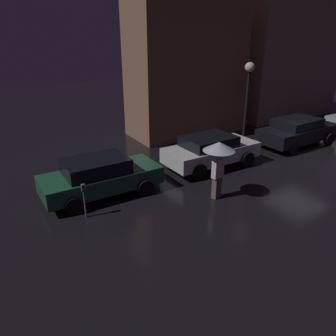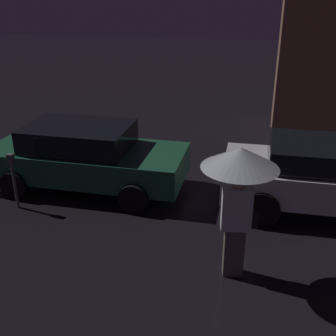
{
  "view_description": "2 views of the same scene",
  "coord_description": "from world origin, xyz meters",
  "px_view_note": "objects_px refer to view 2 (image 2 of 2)",
  "views": [
    {
      "loc": [
        -13.14,
        -9.22,
        5.63
      ],
      "look_at": [
        -7.49,
        0.12,
        1.04
      ],
      "focal_mm": 35.0,
      "sensor_mm": 36.0,
      "label": 1
    },
    {
      "loc": [
        -5.89,
        -6.62,
        4.2
      ],
      "look_at": [
        -7.44,
        -0.08,
        1.27
      ],
      "focal_mm": 45.0,
      "sensor_mm": 36.0,
      "label": 2
    }
  ],
  "objects_px": {
    "pedestrian_with_umbrella": "(239,175)",
    "parking_meter": "(13,175)",
    "parked_car_green": "(86,156)",
    "parked_car_white": "(331,176)"
  },
  "relations": [
    {
      "from": "parked_car_green",
      "to": "parking_meter",
      "type": "relative_size",
      "value": 3.65
    },
    {
      "from": "parked_car_green",
      "to": "parked_car_white",
      "type": "height_order",
      "value": "parked_car_green"
    },
    {
      "from": "parking_meter",
      "to": "parked_car_white",
      "type": "bearing_deg",
      "value": 12.36
    },
    {
      "from": "pedestrian_with_umbrella",
      "to": "parking_meter",
      "type": "xyz_separation_m",
      "value": [
        -4.48,
        1.14,
        -0.97
      ]
    },
    {
      "from": "parked_car_white",
      "to": "pedestrian_with_umbrella",
      "type": "distance_m",
      "value": 3.14
    },
    {
      "from": "parked_car_white",
      "to": "pedestrian_with_umbrella",
      "type": "relative_size",
      "value": 2.02
    },
    {
      "from": "parked_car_green",
      "to": "pedestrian_with_umbrella",
      "type": "xyz_separation_m",
      "value": [
        3.48,
        -2.4,
        0.96
      ]
    },
    {
      "from": "pedestrian_with_umbrella",
      "to": "parked_car_white",
      "type": "bearing_deg",
      "value": -134.55
    },
    {
      "from": "parked_car_green",
      "to": "parked_car_white",
      "type": "xyz_separation_m",
      "value": [
        5.14,
        0.09,
        0.02
      ]
    },
    {
      "from": "parked_car_green",
      "to": "parking_meter",
      "type": "bearing_deg",
      "value": -129.14
    }
  ]
}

